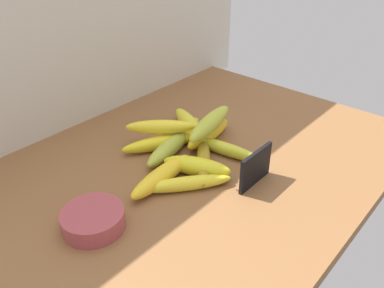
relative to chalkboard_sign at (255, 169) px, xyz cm
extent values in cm
cube|color=brown|center=(-3.14, 14.86, -5.36)|extent=(110.00, 76.00, 3.00)
cube|color=beige|center=(-3.14, 53.86, 28.14)|extent=(130.00, 2.00, 70.00)
cube|color=black|center=(0.00, -0.07, 0.34)|extent=(11.00, 0.80, 8.40)
cube|color=#916440|center=(0.00, 0.73, -3.56)|extent=(9.90, 1.20, 0.60)
cylinder|color=#A14348|center=(-32.24, 15.58, -1.99)|extent=(12.23, 12.23, 3.73)
ellipsoid|color=#A7B038|center=(-4.04, 22.24, -1.78)|extent=(18.91, 7.67, 4.15)
ellipsoid|color=yellow|center=(7.70, 19.34, -1.73)|extent=(17.93, 5.83, 4.24)
ellipsoid|color=olive|center=(-2.34, 12.75, -2.19)|extent=(17.64, 15.26, 3.33)
ellipsoid|color=yellow|center=(-5.87, 11.86, -1.66)|extent=(10.48, 16.41, 4.39)
ellipsoid|color=yellow|center=(7.74, 25.61, -1.67)|extent=(13.51, 20.35, 4.37)
ellipsoid|color=yellow|center=(4.16, 24.53, -1.96)|extent=(17.68, 8.86, 3.80)
ellipsoid|color=yellow|center=(-3.05, 25.74, -2.03)|extent=(19.94, 12.83, 3.64)
ellipsoid|color=gold|center=(5.21, 11.93, -2.23)|extent=(6.09, 19.15, 3.25)
ellipsoid|color=yellow|center=(-13.61, 15.44, -1.79)|extent=(19.88, 5.77, 4.14)
ellipsoid|color=yellow|center=(-11.80, 9.92, -2.26)|extent=(18.22, 14.94, 3.20)
ellipsoid|color=#AEB834|center=(6.37, 17.85, 2.50)|extent=(20.58, 8.27, 4.23)
ellipsoid|color=yellow|center=(-2.01, 27.05, 1.57)|extent=(14.52, 15.50, 3.56)
camera|label=1|loc=(-63.86, -36.96, 50.54)|focal=37.64mm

